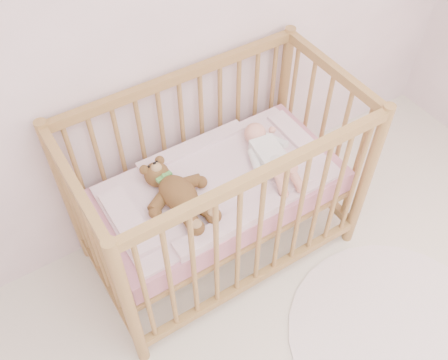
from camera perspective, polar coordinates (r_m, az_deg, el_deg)
wall_back at (r=2.15m, az=-10.00°, el=19.27°), size 4.00×0.02×2.70m
crib at (r=2.47m, az=-0.62°, el=-1.07°), size 1.36×0.76×1.00m
mattress at (r=2.48m, az=-0.62°, el=-1.29°), size 1.22×0.62×0.13m
blanket at (r=2.43m, az=-0.63°, el=-0.16°), size 1.10×0.58×0.06m
baby at (r=2.47m, az=5.13°, el=3.30°), size 0.31×0.53×0.12m
teddy_bear at (r=2.28m, az=-5.26°, el=-1.43°), size 0.41×0.53×0.13m
rug at (r=2.75m, az=19.22°, el=-16.66°), size 1.09×1.09×0.01m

